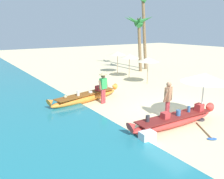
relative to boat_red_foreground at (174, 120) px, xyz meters
name	(u,v)px	position (x,y,z in m)	size (l,w,h in m)	color
ground_plane	(177,112)	(1.39, 1.03, -0.26)	(80.00, 80.00, 0.00)	beige
boat_red_foreground	(174,120)	(0.00, 0.00, 0.00)	(4.58, 0.98, 0.74)	red
boat_orange_midground	(86,97)	(-1.45, 4.88, 0.01)	(4.65, 1.45, 0.76)	orange
person_vendor_hatted	(103,86)	(-0.82, 4.14, 0.72)	(0.58, 0.44, 1.69)	#B2383D
person_tourist_customer	(168,98)	(0.39, 0.76, 0.68)	(0.59, 0.38, 1.65)	#B2383D
patio_umbrella_large	(205,78)	(1.42, -0.23, 1.62)	(1.93, 1.93, 2.06)	#B7B7BC
parasol_row_0	(148,60)	(4.22, 6.18, 1.49)	(1.60, 1.60, 1.91)	#8E6B47
parasol_row_1	(129,56)	(4.46, 8.59, 1.49)	(1.60, 1.60, 1.91)	#8E6B47
parasol_row_2	(118,53)	(4.93, 10.86, 1.49)	(1.60, 1.60, 1.91)	#8E6B47
palm_tree_tall_inland	(143,6)	(7.86, 10.97, 5.58)	(2.68, 2.70, 7.27)	brown
palm_tree_leaning_seaward	(139,26)	(6.85, 10.33, 3.83)	(2.92, 2.52, 5.07)	brown
cooler_box	(147,137)	(-1.86, -0.39, -0.06)	(0.53, 0.37, 0.38)	silver
paddle	(207,133)	(0.42, -1.22, -0.23)	(1.02, 1.42, 0.05)	#8E6B47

